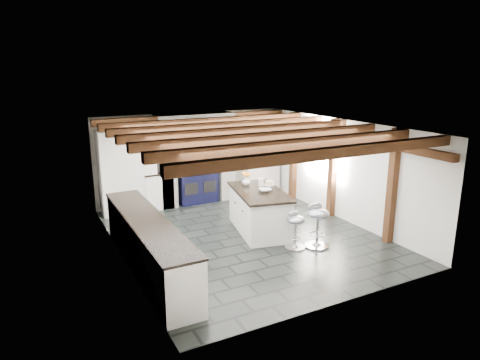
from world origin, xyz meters
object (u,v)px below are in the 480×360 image
range_cooker (196,184)px  kitchen_island (259,210)px  bar_stool_near (317,220)px  bar_stool_far (295,226)px

range_cooker → kitchen_island: 2.60m
kitchen_island → bar_stool_near: 1.39m
range_cooker → bar_stool_near: 3.95m
range_cooker → kitchen_island: bearing=-81.0°
bar_stool_near → range_cooker: bearing=116.4°
range_cooker → bar_stool_near: size_ratio=1.14×
bar_stool_near → kitchen_island: bearing=126.9°
range_cooker → bar_stool_far: size_ratio=1.36×
bar_stool_far → kitchen_island: bearing=95.5°
kitchen_island → bar_stool_near: size_ratio=2.26×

